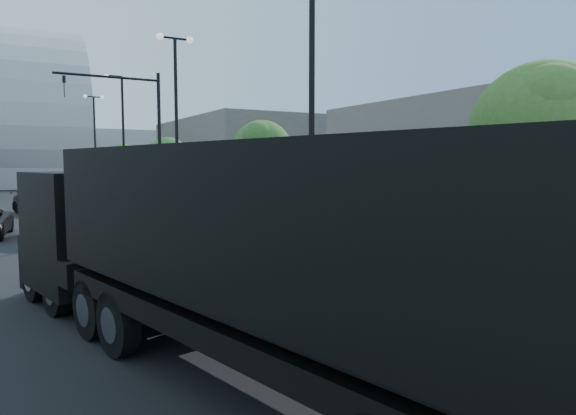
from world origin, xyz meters
TOP-DOWN VIEW (x-y plane):
  - sidewalk at (3.50, 40.00)m, footprint 7.00×140.00m
  - concrete_strip at (6.20, 40.00)m, footprint 2.40×140.00m
  - curb at (0.00, 40.00)m, footprint 0.30×140.00m
  - dump_truck at (-4.02, 8.10)m, footprint 5.59×13.84m
  - white_sedan at (-4.59, 22.32)m, footprint 1.98×4.58m
  - dark_car_far at (-4.47, 35.64)m, footprint 3.89×5.74m
  - pedestrian at (5.53, 19.63)m, footprint 0.70×0.56m
  - streetlight_1 at (0.49, 10.00)m, footprint 1.44×0.56m
  - streetlight_2 at (0.60, 22.00)m, footprint 1.72×0.56m
  - streetlight_3 at (0.49, 34.00)m, footprint 1.44×0.56m
  - streetlight_4 at (0.60, 46.00)m, footprint 1.72×0.56m
  - traffic_mast at (-0.30, 25.00)m, footprint 5.09×0.20m
  - tree_0 at (1.65, 4.02)m, footprint 2.52×2.50m
  - tree_1 at (1.65, 15.02)m, footprint 2.26×2.19m
  - tree_2 at (1.65, 27.02)m, footprint 2.52×2.50m
  - tree_3 at (1.65, 39.02)m, footprint 2.59×2.57m
  - convention_center at (-2.00, 85.00)m, footprint 50.00×30.00m
  - commercial_block_ne at (16.00, 50.00)m, footprint 12.00×22.00m
  - commercial_block_e at (18.00, 20.00)m, footprint 10.00×16.00m
  - utility_cover_1 at (2.40, 8.00)m, footprint 0.50×0.50m
  - utility_cover_2 at (2.40, 19.00)m, footprint 0.50×0.50m

SIDE VIEW (x-z plane):
  - sidewalk at x=3.50m, z-range 0.00..0.12m
  - concrete_strip at x=6.20m, z-range 0.00..0.13m
  - curb at x=0.00m, z-range 0.00..0.14m
  - utility_cover_1 at x=2.40m, z-range 0.12..0.14m
  - utility_cover_2 at x=2.40m, z-range 0.12..0.14m
  - white_sedan at x=-4.59m, z-range 0.00..1.47m
  - dark_car_far at x=-4.47m, z-range 0.00..1.54m
  - pedestrian at x=5.53m, z-range 0.00..1.66m
  - dump_truck at x=-4.02m, z-range -0.28..3.34m
  - commercial_block_e at x=18.00m, z-range 0.00..7.00m
  - tree_3 at x=1.65m, z-range 1.13..5.97m
  - tree_2 at x=1.65m, z-range 1.16..6.00m
  - tree_1 at x=1.65m, z-range 1.35..6.26m
  - tree_0 at x=1.65m, z-range 1.30..6.44m
  - commercial_block_ne at x=16.00m, z-range 0.00..8.00m
  - streetlight_1 at x=0.49m, z-range -0.26..8.95m
  - streetlight_3 at x=0.49m, z-range -0.26..8.95m
  - streetlight_2 at x=0.60m, z-range 0.18..9.46m
  - streetlight_4 at x=0.60m, z-range 0.18..9.46m
  - traffic_mast at x=-0.30m, z-range 0.98..8.98m
  - convention_center at x=-2.00m, z-range -19.00..31.00m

